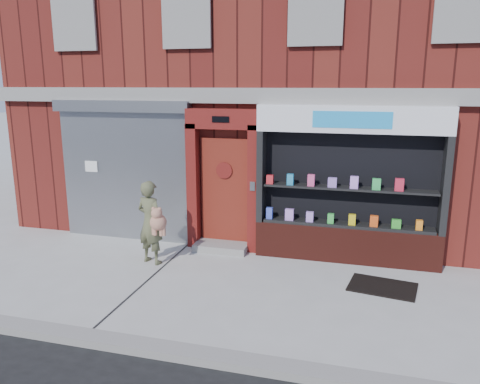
% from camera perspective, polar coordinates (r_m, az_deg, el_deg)
% --- Properties ---
extents(ground, '(80.00, 80.00, 0.00)m').
position_cam_1_polar(ground, '(8.09, -0.76, -11.63)').
color(ground, '#9E9E99').
rests_on(ground, ground).
extents(curb, '(60.00, 0.30, 0.12)m').
position_cam_1_polar(curb, '(6.27, -6.48, -19.02)').
color(curb, gray).
rests_on(curb, ground).
extents(building, '(12.00, 8.16, 8.00)m').
position_cam_1_polar(building, '(13.23, 6.61, 15.69)').
color(building, '#531713').
rests_on(building, ground).
extents(shutter_bay, '(3.10, 0.30, 3.04)m').
position_cam_1_polar(shutter_bay, '(10.43, -13.86, 3.54)').
color(shutter_bay, gray).
rests_on(shutter_bay, ground).
extents(red_door_bay, '(1.52, 0.58, 2.90)m').
position_cam_1_polar(red_door_bay, '(9.54, -2.05, 1.45)').
color(red_door_bay, '#601310').
rests_on(red_door_bay, ground).
extents(pharmacy_bay, '(3.50, 0.41, 3.00)m').
position_cam_1_polar(pharmacy_bay, '(9.11, 13.05, -0.00)').
color(pharmacy_bay, '#501A12').
rests_on(pharmacy_bay, ground).
extents(woman, '(0.75, 0.61, 1.62)m').
position_cam_1_polar(woman, '(9.03, -10.77, -3.63)').
color(woman, brown).
rests_on(woman, ground).
extents(doormat, '(1.20, 0.93, 0.03)m').
position_cam_1_polar(doormat, '(8.46, 16.98, -11.00)').
color(doormat, black).
rests_on(doormat, ground).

